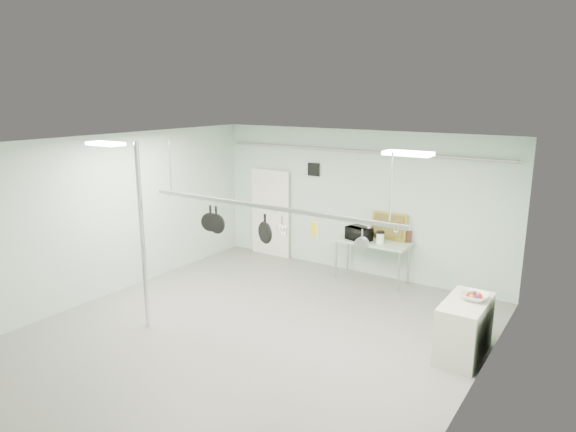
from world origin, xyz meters
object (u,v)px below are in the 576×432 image
Objects in this scene: pot_rack at (265,205)px; skillet_mid at (216,220)px; prep_table at (372,244)px; microwave at (359,234)px; side_cabinet at (464,328)px; skillet_left at (211,218)px; chrome_pole at (142,238)px; coffee_canister at (380,238)px; skillet_right at (265,228)px; fruit_bowl at (474,296)px.

skillet_mid is at bearing 180.00° from pot_rack.
prep_table is 3.09× the size of microwave.
skillet_left is (-4.13, -1.10, 1.41)m from side_cabinet.
side_cabinet is (4.85, 2.00, -1.15)m from chrome_pole.
coffee_canister is 3.70m from skillet_mid.
microwave is (-2.81, 2.08, 0.60)m from side_cabinet.
coffee_canister is 0.50× the size of skillet_left.
skillet_mid reaches higher than prep_table.
coffee_canister is at bearing 59.69° from skillet_mid.
prep_table is 3.48m from skillet_right.
coffee_canister is (0.61, 3.20, -1.21)m from pot_rack.
fruit_bowl reaches higher than side_cabinet.
prep_table is 0.36m from microwave.
prep_table is 3.63× the size of skillet_left.
coffee_canister is at bearing 138.07° from side_cabinet.
fruit_bowl is at bearing 23.30° from chrome_pole.
skillet_left and skillet_mid have the same top height.
fruit_bowl is at bearing 162.11° from microwave.
prep_table is at bearing 141.65° from fruit_bowl.
prep_table is at bearing 139.21° from side_cabinet.
microwave is at bearing 63.49° from chrome_pole.
skillet_mid is 0.99× the size of skillet_right.
skillet_mid is at bearing -163.31° from fruit_bowl.
fruit_bowl is at bearing -38.35° from prep_table.
pot_rack is at bearing 20.46° from skillet_right.
chrome_pole is at bearing -156.70° from fruit_bowl.
chrome_pole is 2.67× the size of side_cabinet.
skillet_right is (1.89, 0.90, 0.24)m from chrome_pole.
skillet_mid is at bearing -113.66° from prep_table.
microwave is at bearing -156.28° from prep_table.
microwave is at bearing 107.80° from skillet_right.
skillet_mid is at bearing 85.91° from microwave.
side_cabinet is 0.52m from fruit_bowl.
skillet_right is (-0.63, -3.20, 0.83)m from coffee_canister.
prep_table is at bearing 154.55° from coffee_canister.
prep_table is at bearing 34.78° from skillet_left.
fruit_bowl is at bearing 42.36° from skillet_right.
fruit_bowl is at bearing -39.33° from coffee_canister.
skillet_left is 0.13m from skillet_mid.
skillet_left is (-1.31, -3.18, 0.82)m from microwave.
chrome_pole is at bearing -154.65° from pot_rack.
skillet_left is at bearing 180.00° from pot_rack.
chrome_pole is 1.19m from skillet_left.
prep_table is at bearing 63.47° from skillet_mid.
pot_rack is 1.23m from skillet_left.
coffee_canister is 3.36m from skillet_right.
side_cabinet is at bearing -122.30° from fruit_bowl.
side_cabinet is 2.31× the size of microwave.
skillet_mid reaches higher than coffee_canister.
skillet_right is at bearing -2.86° from skillet_mid.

